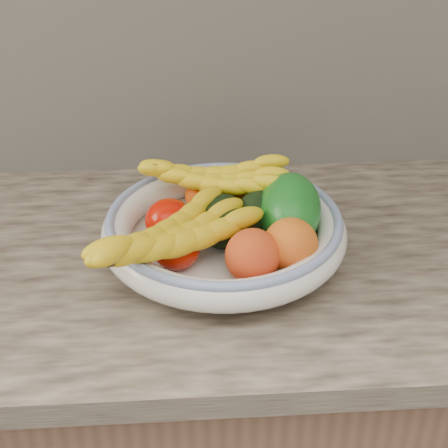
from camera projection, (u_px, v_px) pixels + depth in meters
kitchen_counter at (223, 428)px, 1.37m from camera, size 2.44×0.66×1.40m
fruit_bowl at (224, 230)px, 1.09m from camera, size 0.39×0.39×0.08m
clementine_back_left at (201, 196)px, 1.18m from camera, size 0.07×0.07×0.05m
clementine_back_right at (246, 197)px, 1.17m from camera, size 0.06×0.06×0.05m
clementine_back_mid at (221, 207)px, 1.14m from camera, size 0.06×0.06×0.04m
tomato_left at (169, 220)px, 1.09m from camera, size 0.08×0.08×0.07m
tomato_near_left at (176, 247)px, 1.02m from camera, size 0.08×0.08×0.07m
avocado_center at (223, 221)px, 1.09m from camera, size 0.09×0.12×0.08m
avocado_right at (260, 213)px, 1.11m from camera, size 0.12×0.13×0.07m
green_mango at (289, 210)px, 1.09m from camera, size 0.14×0.17×0.13m
peach_front at (253, 256)px, 1.00m from camera, size 0.09×0.09×0.08m
peach_right at (291, 245)px, 1.02m from camera, size 0.10×0.10×0.08m
banana_bunch_back at (213, 182)px, 1.15m from camera, size 0.28×0.14×0.08m
banana_bunch_front at (171, 241)px, 1.00m from camera, size 0.31×0.29×0.08m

